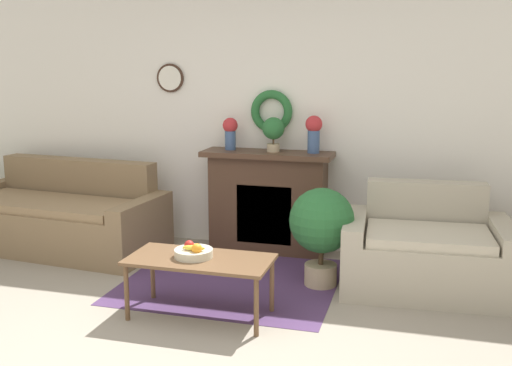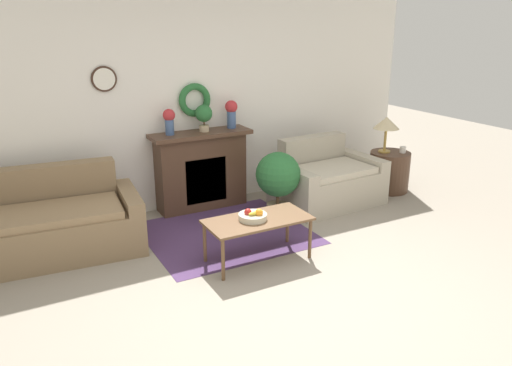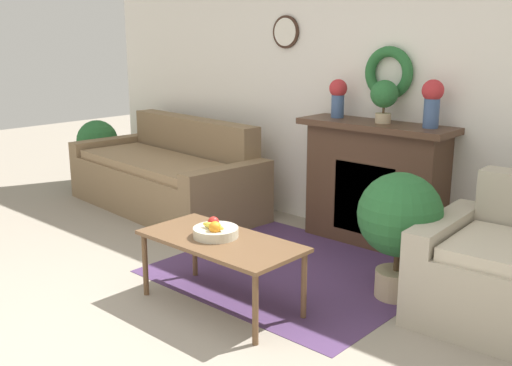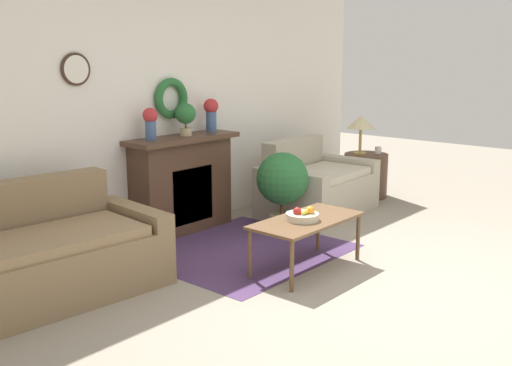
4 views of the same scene
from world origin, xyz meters
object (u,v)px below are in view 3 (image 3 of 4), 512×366
at_px(fireplace, 374,183).
at_px(vase_on_mantel_right, 432,100).
at_px(vase_on_mantel_left, 338,95).
at_px(fruit_bowl, 215,231).
at_px(coffee_table, 221,246).
at_px(potted_plant_on_mantel, 384,96).
at_px(couch_left, 168,177).
at_px(potted_plant_floor_by_couch, 98,144).
at_px(potted_plant_floor_by_loveseat, 400,220).

bearing_deg(fireplace, vase_on_mantel_right, 0.72).
xyz_separation_m(vase_on_mantel_left, vase_on_mantel_right, (0.84, 0.00, 0.02)).
relative_size(fruit_bowl, vase_on_mantel_right, 0.80).
height_order(coffee_table, vase_on_mantel_left, vase_on_mantel_left).
relative_size(fireplace, potted_plant_on_mantel, 3.81).
distance_m(couch_left, fruit_bowl, 2.28).
distance_m(potted_plant_floor_by_couch, potted_plant_floor_by_loveseat, 4.04).
relative_size(coffee_table, fruit_bowl, 3.71).
bearing_deg(coffee_table, potted_plant_floor_by_loveseat, 48.95).
height_order(coffee_table, potted_plant_on_mantel, potted_plant_on_mantel).
bearing_deg(potted_plant_floor_by_loveseat, potted_plant_on_mantel, 128.03).
bearing_deg(vase_on_mantel_left, coffee_table, -79.69).
bearing_deg(potted_plant_on_mantel, fireplace, 165.64).
distance_m(couch_left, vase_on_mantel_right, 2.71).
relative_size(potted_plant_on_mantel, potted_plant_floor_by_loveseat, 0.40).
bearing_deg(couch_left, fireplace, 17.73).
height_order(fireplace, potted_plant_on_mantel, potted_plant_on_mantel).
distance_m(potted_plant_on_mantel, potted_plant_floor_by_loveseat, 1.22).
bearing_deg(vase_on_mantel_left, couch_left, -164.32).
height_order(potted_plant_floor_by_couch, potted_plant_floor_by_loveseat, potted_plant_floor_by_loveseat).
xyz_separation_m(vase_on_mantel_right, potted_plant_floor_by_couch, (-3.79, -0.42, -0.75)).
xyz_separation_m(potted_plant_on_mantel, potted_plant_floor_by_couch, (-3.40, -0.40, -0.75)).
bearing_deg(potted_plant_floor_by_couch, fruit_bowl, -21.34).
distance_m(fireplace, vase_on_mantel_left, 0.79).
bearing_deg(potted_plant_on_mantel, couch_left, -168.01).
height_order(fireplace, couch_left, fireplace).
bearing_deg(potted_plant_floor_by_loveseat, fruit_bowl, -133.12).
bearing_deg(fruit_bowl, fireplace, 85.37).
bearing_deg(vase_on_mantel_left, potted_plant_on_mantel, -2.57).
height_order(fruit_bowl, vase_on_mantel_right, vase_on_mantel_right).
xyz_separation_m(fireplace, vase_on_mantel_right, (0.45, 0.01, 0.71)).
height_order(couch_left, fruit_bowl, couch_left).
relative_size(coffee_table, potted_plant_floor_by_couch, 1.42).
bearing_deg(potted_plant_on_mantel, vase_on_mantel_right, 2.93).
bearing_deg(vase_on_mantel_right, vase_on_mantel_left, -180.00).
distance_m(fruit_bowl, potted_plant_floor_by_loveseat, 1.18).
distance_m(couch_left, potted_plant_floor_by_loveseat, 2.76).
relative_size(vase_on_mantel_right, potted_plant_floor_by_loveseat, 0.43).
bearing_deg(potted_plant_floor_by_loveseat, vase_on_mantel_left, 142.71).
bearing_deg(fruit_bowl, potted_plant_floor_by_loveseat, 46.88).
bearing_deg(vase_on_mantel_left, potted_plant_floor_by_loveseat, -37.29).
xyz_separation_m(fruit_bowl, vase_on_mantel_right, (0.58, 1.67, 0.73)).
bearing_deg(vase_on_mantel_left, vase_on_mantel_right, 0.00).
distance_m(couch_left, potted_plant_on_mantel, 2.35).
bearing_deg(potted_plant_floor_by_couch, couch_left, -2.39).
bearing_deg(coffee_table, vase_on_mantel_left, 100.31).
relative_size(fireplace, potted_plant_floor_by_loveseat, 1.52).
bearing_deg(coffee_table, potted_plant_on_mantel, 85.18).
xyz_separation_m(fruit_bowl, potted_plant_on_mantel, (0.19, 1.65, 0.73)).
xyz_separation_m(couch_left, coffee_table, (1.98, -1.21, 0.10)).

